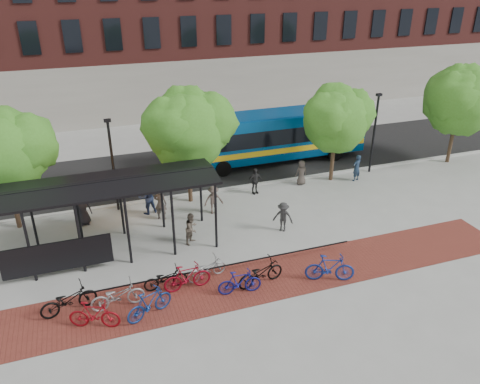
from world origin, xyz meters
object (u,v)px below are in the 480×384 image
object	(u,v)px
bike_3	(149,303)
pedestrian_8	(192,228)
bus_shelter	(95,194)
bike_5	(187,277)
pedestrian_1	(161,204)
pedestrian_6	(301,173)
tree_d	(461,97)
bike_0	(68,300)
pedestrian_2	(147,197)
bike_6	(207,269)
lamp_post_left	(113,163)
tree_a	(4,149)
pedestrian_3	(214,200)
lamp_post_right	(374,131)
pedestrian_9	(283,217)
bike_2	(118,296)
pedestrian_4	(255,181)
bus	(274,134)
bike_7	(240,282)
bike_8	(261,273)
bike_1	(94,315)
tree_b	(188,125)
pedestrian_7	(357,168)
bike_11	(330,268)
pedestrian_0	(83,209)
tree_c	(337,116)
bike_4	(166,278)

from	to	relation	value
bike_3	pedestrian_8	bearing A→B (deg)	-55.02
pedestrian_8	bus_shelter	bearing A→B (deg)	127.47
bus_shelter	bike_5	xyz separation A→B (m)	(3.08, -4.09, -2.40)
pedestrian_1	pedestrian_6	size ratio (longest dim) A/B	1.17
tree_d	bike_0	size ratio (longest dim) A/B	3.06
pedestrian_2	bike_6	bearing A→B (deg)	86.59
lamp_post_left	bike_6	world-z (taller)	lamp_post_left
bus_shelter	lamp_post_left	distance (m)	4.24
pedestrian_2	tree_a	bearing A→B (deg)	-21.63
lamp_post_left	pedestrian_3	world-z (taller)	lamp_post_left
lamp_post_right	pedestrian_9	xyz separation A→B (m)	(-8.43, -5.10, -1.96)
bike_2	pedestrian_8	bearing A→B (deg)	-49.04
bike_3	pedestrian_9	distance (m)	8.48
bike_3	bike_6	world-z (taller)	bike_3
tree_d	bike_6	size ratio (longest dim) A/B	3.60
bike_0	tree_d	bearing A→B (deg)	-85.55
pedestrian_1	pedestrian_4	bearing A→B (deg)	-139.00
pedestrian_3	pedestrian_1	bearing A→B (deg)	175.57
bus	bike_7	world-z (taller)	bus
pedestrian_1	bike_8	bearing A→B (deg)	140.77
lamp_post_right	bike_6	bearing A→B (deg)	-149.55
bike_0	bike_7	xyz separation A→B (m)	(6.55, -1.08, -0.02)
bike_1	bike_8	xyz separation A→B (m)	(6.70, 0.43, -0.02)
tree_a	tree_b	world-z (taller)	tree_b
lamp_post_left	pedestrian_8	world-z (taller)	lamp_post_left
bike_5	bike_7	world-z (taller)	bike_5
bike_7	tree_d	bearing A→B (deg)	-57.64
pedestrian_2	pedestrian_7	size ratio (longest dim) A/B	1.15
bike_11	pedestrian_8	size ratio (longest dim) A/B	1.33
pedestrian_0	pedestrian_6	world-z (taller)	pedestrian_0
lamp_post_right	lamp_post_left	bearing A→B (deg)	180.00
bike_5	pedestrian_7	bearing A→B (deg)	-61.85
tree_d	bike_0	xyz separation A→B (m)	(-24.77, -7.79, -3.91)
tree_a	pedestrian_1	bearing A→B (deg)	-12.94
lamp_post_left	bike_8	world-z (taller)	lamp_post_left
bike_5	pedestrian_2	xyz separation A→B (m)	(-0.46, 7.20, 0.38)
lamp_post_left	bus	xyz separation A→B (m)	(10.81, 3.80, -0.81)
tree_a	pedestrian_4	world-z (taller)	tree_a
tree_d	lamp_post_right	xyz separation A→B (m)	(-6.10, 0.25, -1.72)
tree_c	tree_d	world-z (taller)	tree_d
pedestrian_8	bike_5	bearing A→B (deg)	-151.10
bike_2	pedestrian_2	size ratio (longest dim) A/B	1.07
pedestrian_1	bus	bearing A→B (deg)	-118.68
tree_c	pedestrian_0	size ratio (longest dim) A/B	3.36
pedestrian_2	pedestrian_6	size ratio (longest dim) A/B	1.27
pedestrian_6	bike_0	bearing A→B (deg)	28.78
bike_4	bike_2	bearing A→B (deg)	106.50
tree_c	bike_7	distance (m)	13.26
bus	pedestrian_7	size ratio (longest dim) A/B	7.35
tree_d	pedestrian_6	size ratio (longest dim) A/B	4.26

